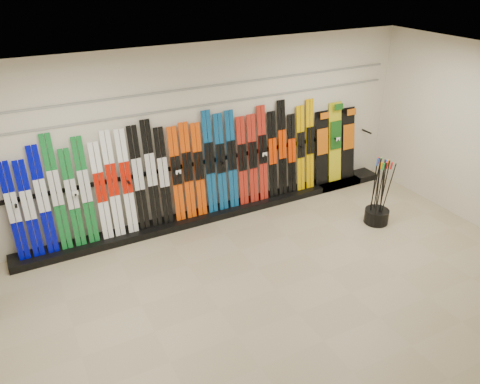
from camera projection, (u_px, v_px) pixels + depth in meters
floor at (276, 289)px, 6.58m from camera, size 8.00×8.00×0.00m
back_wall at (201, 134)px, 7.87m from camera, size 8.00×0.00×8.00m
ceiling at (285, 76)px, 5.21m from camera, size 8.00×8.00×0.00m
ski_rack_base at (221, 211)px, 8.44m from camera, size 8.00×0.40×0.12m
skis at (182, 172)px, 7.80m from camera, size 5.37×0.24×1.83m
snowboards at (335, 145)px, 9.19m from camera, size 0.94×0.24×1.57m
pole_bin at (376, 216)px, 8.17m from camera, size 0.42×0.42×0.25m
ski_poles at (379, 192)px, 7.91m from camera, size 0.23×0.40×1.18m
slatwall_rail_0 at (201, 106)px, 7.62m from camera, size 7.60×0.02×0.03m
slatwall_rail_1 at (200, 88)px, 7.49m from camera, size 7.60×0.02×0.03m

